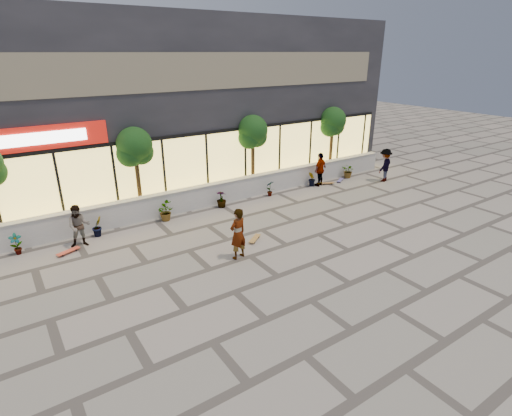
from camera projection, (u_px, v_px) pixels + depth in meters
ground at (315, 262)px, 13.85m from camera, size 80.00×80.00×0.00m
planter_wall at (217, 193)px, 19.06m from camera, size 22.00×0.42×1.04m
retail_building at (167, 102)px, 21.93m from camera, size 24.00×9.17×8.50m
shrub_a at (16, 244)px, 14.26m from camera, size 0.43×0.29×0.81m
shrub_b at (97, 226)px, 15.72m from camera, size 0.57×0.57×0.81m
shrub_c at (165, 212)px, 17.17m from camera, size 0.68×0.77×0.81m
shrub_d at (221, 199)px, 18.63m from camera, size 0.64×0.64×0.81m
shrub_e at (270, 188)px, 20.08m from camera, size 0.46×0.35×0.81m
shrub_f at (312, 179)px, 21.54m from camera, size 0.55×0.57×0.81m
shrub_g at (349, 171)px, 23.00m from camera, size 0.77×0.84×0.81m
tree_midwest at (135, 149)px, 16.88m from camera, size 1.60×1.50×3.92m
tree_mideast at (253, 134)px, 20.00m from camera, size 1.60×1.50×3.92m
tree_east at (333, 123)px, 22.86m from camera, size 1.60×1.50×3.92m
skater_center at (238, 234)px, 13.85m from camera, size 0.76×0.58×1.87m
skater_left at (79, 226)px, 14.73m from camera, size 0.92×0.80×1.64m
skater_right_near at (320, 169)px, 21.46m from camera, size 1.16×0.76×1.83m
skater_right_far at (385, 165)px, 22.22m from camera, size 1.35×1.02×1.85m
skateboard_center at (255, 238)px, 15.44m from camera, size 0.80×0.66×0.10m
skateboard_left at (68, 251)px, 14.45m from camera, size 0.87×0.50×0.10m
skateboard_right_near at (327, 183)px, 21.94m from camera, size 0.81×0.46×0.09m
skateboard_right_far at (340, 180)px, 22.46m from camera, size 0.76×0.54×0.09m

